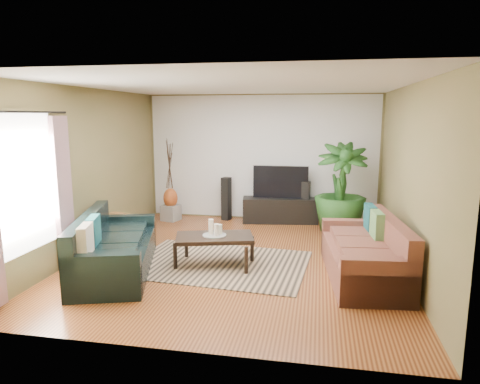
% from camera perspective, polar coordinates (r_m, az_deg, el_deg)
% --- Properties ---
extents(floor, '(5.50, 5.50, 0.00)m').
position_cam_1_polar(floor, '(6.90, -0.31, -8.91)').
color(floor, '#995427').
rests_on(floor, ground).
extents(ceiling, '(5.50, 5.50, 0.00)m').
position_cam_1_polar(ceiling, '(6.53, -0.33, 14.08)').
color(ceiling, white).
rests_on(ceiling, ground).
extents(wall_back, '(5.00, 0.00, 5.00)m').
position_cam_1_polar(wall_back, '(9.28, 2.88, 4.60)').
color(wall_back, olive).
rests_on(wall_back, ground).
extents(wall_front, '(5.00, 0.00, 5.00)m').
position_cam_1_polar(wall_front, '(3.96, -7.81, -3.24)').
color(wall_front, olive).
rests_on(wall_front, ground).
extents(wall_left, '(0.00, 5.50, 5.50)m').
position_cam_1_polar(wall_left, '(7.46, -19.56, 2.62)').
color(wall_left, olive).
rests_on(wall_left, ground).
extents(wall_right, '(0.00, 5.50, 5.50)m').
position_cam_1_polar(wall_right, '(6.59, 21.57, 1.55)').
color(wall_right, olive).
rests_on(wall_right, ground).
extents(backwall_panel, '(4.90, 0.00, 4.90)m').
position_cam_1_polar(backwall_panel, '(9.27, 2.87, 4.59)').
color(backwall_panel, white).
rests_on(backwall_panel, ground).
extents(window_pane, '(0.00, 1.80, 1.80)m').
position_cam_1_polar(window_pane, '(6.12, -26.86, 1.02)').
color(window_pane, white).
rests_on(window_pane, ground).
extents(curtain_far, '(0.08, 0.35, 2.20)m').
position_cam_1_polar(curtain_far, '(6.74, -22.52, -0.06)').
color(curtain_far, gray).
rests_on(curtain_far, ground).
extents(curtain_rod, '(0.03, 1.90, 0.03)m').
position_cam_1_polar(curtain_rod, '(6.03, -27.18, 9.47)').
color(curtain_rod, black).
rests_on(curtain_rod, ground).
extents(sofa_left, '(1.55, 2.39, 0.85)m').
position_cam_1_polar(sofa_left, '(6.51, -16.22, -6.58)').
color(sofa_left, black).
rests_on(sofa_left, floor).
extents(sofa_right, '(1.14, 2.15, 0.85)m').
position_cam_1_polar(sofa_right, '(6.28, 16.10, -7.21)').
color(sofa_right, brown).
rests_on(sofa_right, floor).
extents(area_rug, '(2.80, 2.10, 0.01)m').
position_cam_1_polar(area_rug, '(6.69, -2.78, -9.49)').
color(area_rug, tan).
rests_on(area_rug, floor).
extents(coffee_table, '(1.27, 0.91, 0.47)m').
position_cam_1_polar(coffee_table, '(6.56, -3.40, -7.80)').
color(coffee_table, black).
rests_on(coffee_table, floor).
extents(candle_tray, '(0.35, 0.35, 0.02)m').
position_cam_1_polar(candle_tray, '(6.48, -3.42, -5.76)').
color(candle_tray, gray).
rests_on(candle_tray, coffee_table).
extents(candle_tall, '(0.07, 0.07, 0.23)m').
position_cam_1_polar(candle_tall, '(6.49, -3.89, -4.62)').
color(candle_tall, silver).
rests_on(candle_tall, candle_tray).
extents(candle_mid, '(0.07, 0.07, 0.18)m').
position_cam_1_polar(candle_mid, '(6.41, -3.17, -5.05)').
color(candle_mid, beige).
rests_on(candle_mid, candle_tray).
extents(candle_short, '(0.07, 0.07, 0.15)m').
position_cam_1_polar(candle_short, '(6.50, -2.70, -4.97)').
color(candle_short, beige).
rests_on(candle_short, candle_tray).
extents(tv_stand, '(1.63, 0.69, 0.53)m').
position_cam_1_polar(tv_stand, '(9.16, 5.37, -2.41)').
color(tv_stand, black).
rests_on(tv_stand, floor).
extents(television, '(1.16, 0.06, 0.68)m').
position_cam_1_polar(television, '(9.04, 5.43, 1.33)').
color(television, black).
rests_on(television, tv_stand).
extents(speaker_left, '(0.21, 0.22, 0.93)m').
position_cam_1_polar(speaker_left, '(9.29, -1.83, -0.90)').
color(speaker_left, black).
rests_on(speaker_left, floor).
extents(speaker_right, '(0.19, 0.20, 0.89)m').
position_cam_1_polar(speaker_right, '(9.09, 8.74, -1.41)').
color(speaker_right, black).
rests_on(speaker_right, floor).
extents(potted_plant, '(1.03, 1.03, 1.75)m').
position_cam_1_polar(potted_plant, '(8.44, 13.26, 0.50)').
color(potted_plant, '#1B4316').
rests_on(potted_plant, floor).
extents(plant_pot, '(0.32, 0.32, 0.25)m').
position_cam_1_polar(plant_pot, '(8.59, 13.06, -4.42)').
color(plant_pot, black).
rests_on(plant_pot, floor).
extents(pedestal, '(0.41, 0.41, 0.34)m').
position_cam_1_polar(pedestal, '(9.41, -9.20, -2.73)').
color(pedestal, gray).
rests_on(pedestal, floor).
extents(vase, '(0.31, 0.31, 0.43)m').
position_cam_1_polar(vase, '(9.35, -9.25, -0.81)').
color(vase, '#99441B').
rests_on(vase, pedestal).
extents(side_table, '(0.62, 0.62, 0.53)m').
position_cam_1_polar(side_table, '(7.84, -16.27, -4.94)').
color(side_table, brown).
rests_on(side_table, floor).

